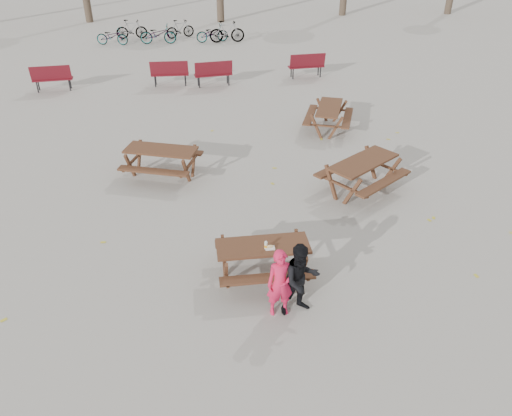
{
  "coord_description": "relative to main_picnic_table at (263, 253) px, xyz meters",
  "views": [
    {
      "loc": [
        -1.18,
        -7.69,
        6.45
      ],
      "look_at": [
        0.0,
        1.0,
        1.0
      ],
      "focal_mm": 35.0,
      "sensor_mm": 36.0,
      "label": 1
    }
  ],
  "objects": [
    {
      "name": "main_picnic_table",
      "position": [
        0.0,
        0.0,
        0.0
      ],
      "size": [
        1.8,
        1.45,
        0.78
      ],
      "color": "#3C2316",
      "rests_on": "ground"
    },
    {
      "name": "park_bench_row",
      "position": [
        -1.23,
        12.45,
        -0.07
      ],
      "size": [
        11.79,
        1.24,
        1.03
      ],
      "color": "maroon",
      "rests_on": "ground"
    },
    {
      "name": "adult",
      "position": [
        0.52,
        -1.04,
        0.14
      ],
      "size": [
        0.81,
        0.69,
        1.45
      ],
      "primitive_type": "imported",
      "rotation": [
        0.0,
        0.0,
        0.22
      ],
      "color": "black",
      "rests_on": "ground"
    },
    {
      "name": "picnic_table_far",
      "position": [
        3.21,
        7.14,
        -0.2
      ],
      "size": [
        2.01,
        2.21,
        0.78
      ],
      "primitive_type": null,
      "rotation": [
        0.0,
        0.0,
        1.2
      ],
      "color": "#3C2316",
      "rests_on": "ground"
    },
    {
      "name": "food_tray",
      "position": [
        0.11,
        -0.14,
        0.21
      ],
      "size": [
        0.18,
        0.11,
        0.03
      ],
      "primitive_type": "cube",
      "color": "white",
      "rests_on": "main_picnic_table"
    },
    {
      "name": "bread_roll",
      "position": [
        0.11,
        -0.14,
        0.25
      ],
      "size": [
        0.14,
        0.06,
        0.05
      ],
      "primitive_type": "ellipsoid",
      "color": "tan",
      "rests_on": "food_tray"
    },
    {
      "name": "fallen_leaves",
      "position": [
        0.5,
        2.5,
        -0.58
      ],
      "size": [
        11.0,
        11.0,
        0.01
      ],
      "primitive_type": null,
      "color": "gold",
      "rests_on": "ground"
    },
    {
      "name": "child",
      "position": [
        0.16,
        -1.05,
        0.09
      ],
      "size": [
        0.51,
        0.34,
        1.36
      ],
      "primitive_type": "imported",
      "rotation": [
        0.0,
        0.0,
        0.04
      ],
      "color": "#E11C48",
      "rests_on": "ground"
    },
    {
      "name": "picnic_table_east",
      "position": [
        3.02,
        3.1,
        -0.16
      ],
      "size": [
        2.53,
        2.44,
        0.85
      ],
      "primitive_type": null,
      "rotation": [
        0.0,
        0.0,
        0.61
      ],
      "color": "#3C2316",
      "rests_on": "ground"
    },
    {
      "name": "soda_bottle",
      "position": [
        0.04,
        -0.12,
        0.26
      ],
      "size": [
        0.07,
        0.07,
        0.17
      ],
      "color": "silver",
      "rests_on": "main_picnic_table"
    },
    {
      "name": "ground",
      "position": [
        0.0,
        0.0,
        -0.59
      ],
      "size": [
        80.0,
        80.0,
        0.0
      ],
      "primitive_type": "plane",
      "color": "gray",
      "rests_on": "ground"
    },
    {
      "name": "picnic_table_north",
      "position": [
        -2.07,
        4.59,
        -0.18
      ],
      "size": [
        2.28,
        2.06,
        0.81
      ],
      "primitive_type": null,
      "rotation": [
        0.0,
        0.0,
        -0.34
      ],
      "color": "#3C2316",
      "rests_on": "ground"
    },
    {
      "name": "bicycle_row",
      "position": [
        -1.89,
        19.74,
        -0.1
      ],
      "size": [
        7.69,
        2.11,
        1.1
      ],
      "color": "black",
      "rests_on": "ground"
    }
  ]
}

